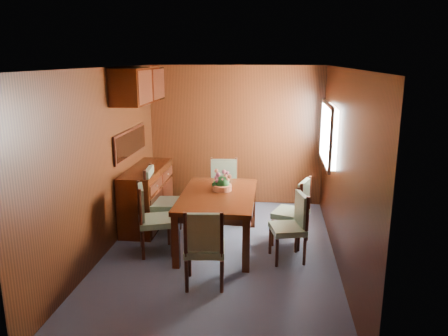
# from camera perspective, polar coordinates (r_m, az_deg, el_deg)

# --- Properties ---
(ground) EXTENTS (4.50, 4.50, 0.00)m
(ground) POSITION_cam_1_polar(r_m,az_deg,el_deg) (5.83, -0.63, -11.34)
(ground) COLOR #3B3F50
(ground) RESTS_ON ground
(room_shell) EXTENTS (3.06, 4.52, 2.41)m
(room_shell) POSITION_cam_1_polar(r_m,az_deg,el_deg) (5.68, -1.29, 5.23)
(room_shell) COLOR black
(room_shell) RESTS_ON ground
(sideboard) EXTENTS (0.48, 1.40, 0.90)m
(sideboard) POSITION_cam_1_polar(r_m,az_deg,el_deg) (6.83, -10.02, -3.62)
(sideboard) COLOR #321206
(sideboard) RESTS_ON ground
(dining_table) EXTENTS (0.99, 1.58, 0.74)m
(dining_table) POSITION_cam_1_polar(r_m,az_deg,el_deg) (5.91, -0.76, -4.35)
(dining_table) COLOR #321206
(dining_table) RESTS_ON ground
(chair_left_near) EXTENTS (0.55, 0.57, 0.94)m
(chair_left_near) POSITION_cam_1_polar(r_m,az_deg,el_deg) (5.80, -9.65, -6.09)
(chair_left_near) COLOR black
(chair_left_near) RESTS_ON ground
(chair_left_far) EXTENTS (0.51, 0.53, 1.03)m
(chair_left_far) POSITION_cam_1_polar(r_m,az_deg,el_deg) (6.33, -8.61, -3.85)
(chair_left_far) COLOR black
(chair_left_far) RESTS_ON ground
(chair_right_near) EXTENTS (0.50, 0.51, 0.90)m
(chair_right_near) POSITION_cam_1_polar(r_m,az_deg,el_deg) (5.61, 9.01, -7.05)
(chair_right_near) COLOR black
(chair_right_near) RESTS_ON ground
(chair_right_far) EXTENTS (0.56, 0.57, 0.94)m
(chair_right_far) POSITION_cam_1_polar(r_m,az_deg,el_deg) (6.05, 9.38, -5.22)
(chair_right_far) COLOR black
(chair_right_far) RESTS_ON ground
(chair_head) EXTENTS (0.49, 0.47, 0.94)m
(chair_head) POSITION_cam_1_polar(r_m,az_deg,el_deg) (4.88, -2.58, -9.94)
(chair_head) COLOR black
(chair_head) RESTS_ON ground
(chair_foot) EXTENTS (0.49, 0.48, 0.95)m
(chair_foot) POSITION_cam_1_polar(r_m,az_deg,el_deg) (7.00, -0.04, -2.28)
(chair_foot) COLOR black
(chair_foot) RESTS_ON ground
(flower_centerpiece) EXTENTS (0.28, 0.28, 0.28)m
(flower_centerpiece) POSITION_cam_1_polar(r_m,az_deg,el_deg) (5.99, -0.24, -1.69)
(flower_centerpiece) COLOR #C3633B
(flower_centerpiece) RESTS_ON dining_table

